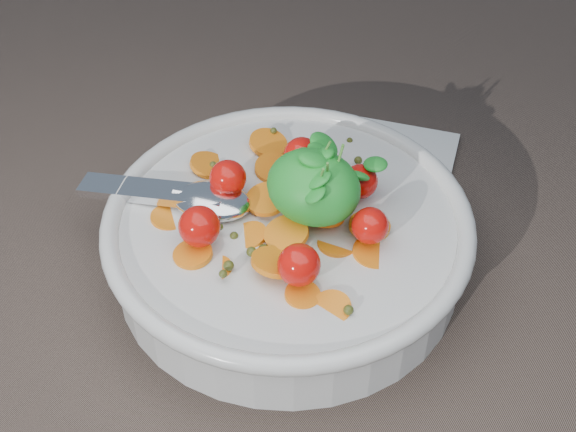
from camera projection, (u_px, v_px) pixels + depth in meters
The scene contains 3 objects.
ground at pixel (262, 285), 0.66m from camera, with size 6.00×6.00×0.00m, color brown.
bowl at pixel (288, 237), 0.65m from camera, with size 0.32×0.30×0.13m.
napkin at pixel (367, 165), 0.76m from camera, with size 0.16×0.14×0.01m, color white.
Camera 1 is at (0.25, -0.36, 0.49)m, focal length 50.00 mm.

